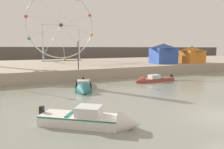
% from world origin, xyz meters
% --- Properties ---
extents(quay_promenade, '(110.00, 25.35, 1.38)m').
position_xyz_m(quay_promenade, '(0.00, 29.13, 0.69)').
color(quay_promenade, tan).
rests_on(quay_promenade, ground_plane).
extents(distant_town_skyline, '(140.00, 3.00, 4.40)m').
position_xyz_m(distant_town_skyline, '(0.00, 55.79, 2.20)').
color(distant_town_skyline, '#564C47').
rests_on(distant_town_skyline, ground_plane).
extents(motorboat_white_red_stripe, '(5.02, 4.22, 1.40)m').
position_xyz_m(motorboat_white_red_stripe, '(-7.49, 2.11, 0.35)').
color(motorboat_white_red_stripe, silver).
rests_on(motorboat_white_red_stripe, ground_plane).
extents(motorboat_teal_painted, '(3.12, 6.06, 1.44)m').
position_xyz_m(motorboat_teal_painted, '(-5.36, 11.01, 0.27)').
color(motorboat_teal_painted, teal).
rests_on(motorboat_teal_painted, ground_plane).
extents(motorboat_faded_red, '(5.83, 1.35, 1.18)m').
position_xyz_m(motorboat_faded_red, '(3.50, 12.21, 0.26)').
color(motorboat_faded_red, '#B24238').
rests_on(motorboat_faded_red, ground_plane).
extents(ferris_wheel_white_frame, '(13.84, 1.20, 14.32)m').
position_xyz_m(ferris_wheel_white_frame, '(-2.50, 35.49, 8.58)').
color(ferris_wheel_white_frame, silver).
rests_on(ferris_wheel_white_frame, quay_promenade).
extents(carnival_booth_blue_tent, '(4.53, 3.63, 3.43)m').
position_xyz_m(carnival_booth_blue_tent, '(12.03, 20.48, 3.17)').
color(carnival_booth_blue_tent, '#3356B7').
rests_on(carnival_booth_blue_tent, quay_promenade).
extents(carnival_booth_orange_canopy, '(4.62, 3.39, 3.00)m').
position_xyz_m(carnival_booth_orange_canopy, '(17.59, 19.37, 2.95)').
color(carnival_booth_orange_canopy, orange).
rests_on(carnival_booth_orange_canopy, quay_promenade).
extents(promenade_lamp_near, '(0.32, 0.32, 3.73)m').
position_xyz_m(promenade_lamp_near, '(-4.12, 17.10, 3.84)').
color(promenade_lamp_near, '#2D2D33').
rests_on(promenade_lamp_near, quay_promenade).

